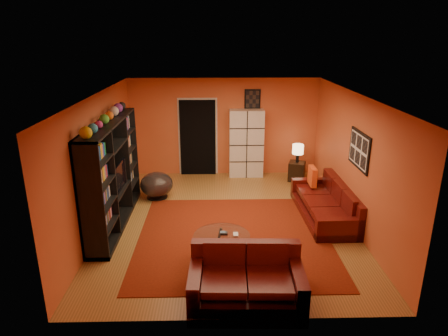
{
  "coord_description": "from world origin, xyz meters",
  "views": [
    {
      "loc": [
        -0.25,
        -7.46,
        3.68
      ],
      "look_at": [
        -0.07,
        0.1,
        1.13
      ],
      "focal_mm": 32.0,
      "sensor_mm": 36.0,
      "label": 1
    }
  ],
  "objects_px": {
    "table_lamp": "(298,150)",
    "loveseat": "(246,276)",
    "tv": "(115,177)",
    "coffee_table": "(222,238)",
    "side_table": "(297,171)",
    "entertainment_unit": "(112,174)",
    "bowl_chair": "(157,185)",
    "sofa": "(329,204)",
    "storage_cabinet": "(246,143)"
  },
  "relations": [
    {
      "from": "coffee_table",
      "to": "entertainment_unit",
      "type": "bearing_deg",
      "value": 144.49
    },
    {
      "from": "table_lamp",
      "to": "bowl_chair",
      "type": "bearing_deg",
      "value": -162.68
    },
    {
      "from": "loveseat",
      "to": "storage_cabinet",
      "type": "xyz_separation_m",
      "value": [
        0.39,
        5.21,
        0.62
      ]
    },
    {
      "from": "entertainment_unit",
      "to": "table_lamp",
      "type": "xyz_separation_m",
      "value": [
        4.17,
        2.38,
        -0.21
      ]
    },
    {
      "from": "storage_cabinet",
      "to": "tv",
      "type": "bearing_deg",
      "value": -135.05
    },
    {
      "from": "entertainment_unit",
      "to": "sofa",
      "type": "xyz_separation_m",
      "value": [
        4.41,
        0.18,
        -0.77
      ]
    },
    {
      "from": "coffee_table",
      "to": "storage_cabinet",
      "type": "xyz_separation_m",
      "value": [
        0.73,
        4.32,
        0.47
      ]
    },
    {
      "from": "tv",
      "to": "storage_cabinet",
      "type": "relative_size",
      "value": 0.51
    },
    {
      "from": "sofa",
      "to": "side_table",
      "type": "xyz_separation_m",
      "value": [
        -0.24,
        2.2,
        -0.03
      ]
    },
    {
      "from": "coffee_table",
      "to": "storage_cabinet",
      "type": "distance_m",
      "value": 4.41
    },
    {
      "from": "loveseat",
      "to": "bowl_chair",
      "type": "bearing_deg",
      "value": 28.15
    },
    {
      "from": "bowl_chair",
      "to": "entertainment_unit",
      "type": "bearing_deg",
      "value": -117.26
    },
    {
      "from": "side_table",
      "to": "table_lamp",
      "type": "xyz_separation_m",
      "value": [
        -0.0,
        -0.0,
        0.59
      ]
    },
    {
      "from": "entertainment_unit",
      "to": "bowl_chair",
      "type": "bearing_deg",
      "value": 62.74
    },
    {
      "from": "storage_cabinet",
      "to": "sofa",
      "type": "bearing_deg",
      "value": -59.38
    },
    {
      "from": "tv",
      "to": "coffee_table",
      "type": "xyz_separation_m",
      "value": [
        2.08,
        -1.52,
        -0.55
      ]
    },
    {
      "from": "tv",
      "to": "coffee_table",
      "type": "distance_m",
      "value": 2.64
    },
    {
      "from": "entertainment_unit",
      "to": "loveseat",
      "type": "height_order",
      "value": "entertainment_unit"
    },
    {
      "from": "entertainment_unit",
      "to": "loveseat",
      "type": "bearing_deg",
      "value": -44.22
    },
    {
      "from": "side_table",
      "to": "sofa",
      "type": "bearing_deg",
      "value": -83.69
    },
    {
      "from": "tv",
      "to": "bowl_chair",
      "type": "relative_size",
      "value": 1.21
    },
    {
      "from": "entertainment_unit",
      "to": "side_table",
      "type": "height_order",
      "value": "entertainment_unit"
    },
    {
      "from": "sofa",
      "to": "bowl_chair",
      "type": "distance_m",
      "value": 3.91
    },
    {
      "from": "bowl_chair",
      "to": "storage_cabinet",
      "type": "bearing_deg",
      "value": 34.51
    },
    {
      "from": "storage_cabinet",
      "to": "bowl_chair",
      "type": "xyz_separation_m",
      "value": [
        -2.21,
        -1.52,
        -0.57
      ]
    },
    {
      "from": "coffee_table",
      "to": "side_table",
      "type": "xyz_separation_m",
      "value": [
        2.04,
        3.9,
        -0.18
      ]
    },
    {
      "from": "coffee_table",
      "to": "storage_cabinet",
      "type": "height_order",
      "value": "storage_cabinet"
    },
    {
      "from": "loveseat",
      "to": "coffee_table",
      "type": "relative_size",
      "value": 1.78
    },
    {
      "from": "tv",
      "to": "storage_cabinet",
      "type": "bearing_deg",
      "value": -45.15
    },
    {
      "from": "sofa",
      "to": "table_lamp",
      "type": "height_order",
      "value": "table_lamp"
    },
    {
      "from": "bowl_chair",
      "to": "side_table",
      "type": "xyz_separation_m",
      "value": [
        3.51,
        1.09,
        -0.08
      ]
    },
    {
      "from": "coffee_table",
      "to": "bowl_chair",
      "type": "height_order",
      "value": "bowl_chair"
    },
    {
      "from": "side_table",
      "to": "table_lamp",
      "type": "bearing_deg",
      "value": -135.0
    },
    {
      "from": "storage_cabinet",
      "to": "bowl_chair",
      "type": "distance_m",
      "value": 2.74
    },
    {
      "from": "tv",
      "to": "table_lamp",
      "type": "bearing_deg",
      "value": -60.0
    },
    {
      "from": "entertainment_unit",
      "to": "table_lamp",
      "type": "distance_m",
      "value": 4.81
    },
    {
      "from": "storage_cabinet",
      "to": "side_table",
      "type": "relative_size",
      "value": 3.61
    },
    {
      "from": "table_lamp",
      "to": "coffee_table",
      "type": "bearing_deg",
      "value": -117.59
    },
    {
      "from": "storage_cabinet",
      "to": "coffee_table",
      "type": "bearing_deg",
      "value": -99.54
    },
    {
      "from": "entertainment_unit",
      "to": "side_table",
      "type": "relative_size",
      "value": 6.0
    },
    {
      "from": "tv",
      "to": "bowl_chair",
      "type": "bearing_deg",
      "value": -25.4
    },
    {
      "from": "table_lamp",
      "to": "side_table",
      "type": "bearing_deg",
      "value": 45.0
    },
    {
      "from": "coffee_table",
      "to": "bowl_chair",
      "type": "bearing_deg",
      "value": 117.73
    },
    {
      "from": "table_lamp",
      "to": "loveseat",
      "type": "bearing_deg",
      "value": -109.48
    },
    {
      "from": "coffee_table",
      "to": "side_table",
      "type": "bearing_deg",
      "value": 62.41
    },
    {
      "from": "sofa",
      "to": "side_table",
      "type": "bearing_deg",
      "value": 94.89
    },
    {
      "from": "storage_cabinet",
      "to": "bowl_chair",
      "type": "relative_size",
      "value": 2.37
    },
    {
      "from": "entertainment_unit",
      "to": "bowl_chair",
      "type": "height_order",
      "value": "entertainment_unit"
    },
    {
      "from": "entertainment_unit",
      "to": "coffee_table",
      "type": "bearing_deg",
      "value": -35.51
    },
    {
      "from": "tv",
      "to": "loveseat",
      "type": "xyz_separation_m",
      "value": [
        2.43,
        -2.41,
        -0.7
      ]
    }
  ]
}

